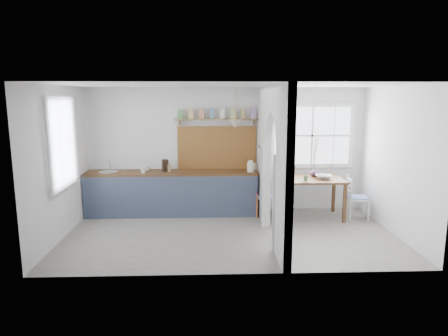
{
  "coord_description": "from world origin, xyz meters",
  "views": [
    {
      "loc": [
        -0.37,
        -6.74,
        2.42
      ],
      "look_at": [
        -0.1,
        0.49,
        1.11
      ],
      "focal_mm": 32.0,
      "sensor_mm": 36.0,
      "label": 1
    }
  ],
  "objects_px": {
    "dining_table": "(310,198)",
    "kettle": "(251,166)",
    "chair_right": "(358,197)",
    "vase": "(314,172)",
    "chair_left": "(268,196)"
  },
  "relations": [
    {
      "from": "dining_table",
      "to": "kettle",
      "type": "distance_m",
      "value": 1.36
    },
    {
      "from": "chair_right",
      "to": "kettle",
      "type": "distance_m",
      "value": 2.23
    },
    {
      "from": "chair_left",
      "to": "chair_right",
      "type": "xyz_separation_m",
      "value": [
        1.79,
        -0.08,
        -0.01
      ]
    },
    {
      "from": "chair_right",
      "to": "kettle",
      "type": "bearing_deg",
      "value": 87.78
    },
    {
      "from": "dining_table",
      "to": "vase",
      "type": "relative_size",
      "value": 6.77
    },
    {
      "from": "chair_left",
      "to": "kettle",
      "type": "relative_size",
      "value": 3.79
    },
    {
      "from": "chair_right",
      "to": "vase",
      "type": "height_order",
      "value": "vase"
    },
    {
      "from": "dining_table",
      "to": "kettle",
      "type": "bearing_deg",
      "value": 170.35
    },
    {
      "from": "chair_right",
      "to": "kettle",
      "type": "height_order",
      "value": "kettle"
    },
    {
      "from": "dining_table",
      "to": "kettle",
      "type": "height_order",
      "value": "kettle"
    },
    {
      "from": "chair_left",
      "to": "vase",
      "type": "distance_m",
      "value": 1.1
    },
    {
      "from": "chair_left",
      "to": "vase",
      "type": "xyz_separation_m",
      "value": [
        0.98,
        0.2,
        0.46
      ]
    },
    {
      "from": "dining_table",
      "to": "chair_right",
      "type": "bearing_deg",
      "value": -4.52
    },
    {
      "from": "kettle",
      "to": "vase",
      "type": "xyz_separation_m",
      "value": [
        1.31,
        -0.03,
        -0.12
      ]
    },
    {
      "from": "chair_left",
      "to": "chair_right",
      "type": "height_order",
      "value": "chair_left"
    }
  ]
}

